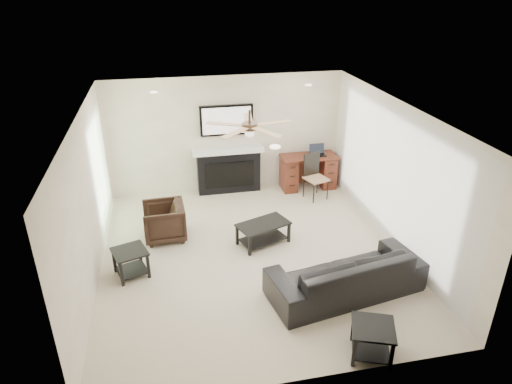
# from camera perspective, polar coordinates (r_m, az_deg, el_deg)

# --- Properties ---
(room_shell) EXTENTS (5.50, 5.54, 2.52)m
(room_shell) POSITION_cam_1_polar(r_m,az_deg,el_deg) (7.21, 0.72, 3.97)
(room_shell) COLOR beige
(room_shell) RESTS_ON ground
(sofa) EXTENTS (2.44, 1.30, 0.68)m
(sofa) POSITION_cam_1_polar(r_m,az_deg,el_deg) (6.98, 11.17, -9.95)
(sofa) COLOR black
(sofa) RESTS_ON ground
(armchair) EXTENTS (0.76, 0.74, 0.67)m
(armchair) POSITION_cam_1_polar(r_m,az_deg,el_deg) (8.35, -11.41, -3.61)
(armchair) COLOR black
(armchair) RESTS_ON ground
(coffee_table) EXTENTS (1.02, 0.79, 0.40)m
(coffee_table) POSITION_cam_1_polar(r_m,az_deg,el_deg) (8.09, 0.90, -5.19)
(coffee_table) COLOR black
(coffee_table) RESTS_ON ground
(end_table_near) EXTENTS (0.67, 0.67, 0.45)m
(end_table_near) POSITION_cam_1_polar(r_m,az_deg,el_deg) (6.13, 14.25, -17.57)
(end_table_near) COLOR black
(end_table_near) RESTS_ON ground
(end_table_left) EXTENTS (0.63, 0.63, 0.45)m
(end_table_left) POSITION_cam_1_polar(r_m,az_deg,el_deg) (7.54, -15.36, -8.53)
(end_table_left) COLOR black
(end_table_left) RESTS_ON ground
(fireplace_unit) EXTENTS (1.52, 0.34, 1.91)m
(fireplace_unit) POSITION_cam_1_polar(r_m,az_deg,el_deg) (9.74, -3.49, 5.22)
(fireplace_unit) COLOR black
(fireplace_unit) RESTS_ON ground
(desk) EXTENTS (1.22, 0.56, 0.76)m
(desk) POSITION_cam_1_polar(r_m,az_deg,el_deg) (10.17, 6.52, 2.53)
(desk) COLOR #411F10
(desk) RESTS_ON ground
(desk_chair) EXTENTS (0.54, 0.55, 0.97)m
(desk_chair) POSITION_cam_1_polar(r_m,az_deg,el_deg) (9.66, 7.54, 1.84)
(desk_chair) COLOR black
(desk_chair) RESTS_ON ground
(laptop) EXTENTS (0.33, 0.24, 0.23)m
(laptop) POSITION_cam_1_polar(r_m,az_deg,el_deg) (10.04, 7.79, 5.17)
(laptop) COLOR black
(laptop) RESTS_ON desk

